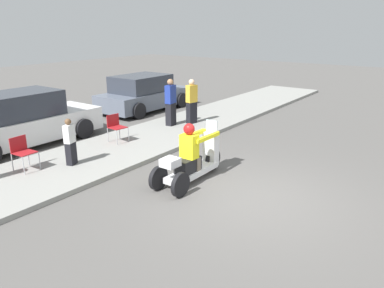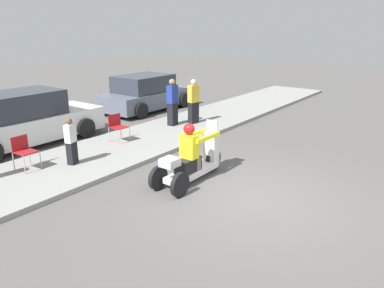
# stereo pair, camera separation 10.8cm
# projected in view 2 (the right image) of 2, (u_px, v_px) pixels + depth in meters

# --- Properties ---
(ground_plane) EXTENTS (60.00, 60.00, 0.00)m
(ground_plane) POSITION_uv_depth(u_px,v_px,m) (252.00, 198.00, 7.96)
(ground_plane) COLOR #565451
(sidewalk_strip) EXTENTS (28.00, 2.80, 0.12)m
(sidewalk_strip) POSITION_uv_depth(u_px,v_px,m) (107.00, 153.00, 10.58)
(sidewalk_strip) COLOR gray
(sidewalk_strip) RESTS_ON ground
(motorcycle_trike) EXTENTS (2.28, 0.72, 1.42)m
(motorcycle_trike) POSITION_uv_depth(u_px,v_px,m) (192.00, 160.00, 8.70)
(motorcycle_trike) COLOR black
(motorcycle_trike) RESTS_ON ground
(spectator_near_curb) EXTENTS (0.41, 0.30, 1.59)m
(spectator_near_curb) POSITION_uv_depth(u_px,v_px,m) (193.00, 102.00, 13.36)
(spectator_near_curb) COLOR black
(spectator_near_curb) RESTS_ON sidewalk_strip
(spectator_by_tree) EXTENTS (0.33, 0.26, 1.20)m
(spectator_by_tree) POSITION_uv_depth(u_px,v_px,m) (71.00, 142.00, 9.41)
(spectator_by_tree) COLOR black
(spectator_by_tree) RESTS_ON sidewalk_strip
(spectator_mid_group) EXTENTS (0.41, 0.27, 1.63)m
(spectator_mid_group) POSITION_uv_depth(u_px,v_px,m) (172.00, 103.00, 13.09)
(spectator_mid_group) COLOR black
(spectator_mid_group) RESTS_ON sidewalk_strip
(folding_chair_set_back) EXTENTS (0.50, 0.50, 0.82)m
(folding_chair_set_back) POSITION_uv_depth(u_px,v_px,m) (117.00, 125.00, 11.34)
(folding_chair_set_back) COLOR #A5A8AD
(folding_chair_set_back) RESTS_ON sidewalk_strip
(folding_chair_curbside) EXTENTS (0.49, 0.49, 0.82)m
(folding_chair_curbside) POSITION_uv_depth(u_px,v_px,m) (23.00, 149.00, 9.12)
(folding_chair_curbside) COLOR #A5A8AD
(folding_chair_curbside) RESTS_ON sidewalk_strip
(parked_car_lot_left) EXTENTS (4.71, 1.93, 1.64)m
(parked_car_lot_left) POSITION_uv_depth(u_px,v_px,m) (23.00, 121.00, 11.29)
(parked_car_lot_left) COLOR silver
(parked_car_lot_left) RESTS_ON ground
(parked_car_lot_far) EXTENTS (4.21, 2.06, 1.52)m
(parked_car_lot_far) POSITION_uv_depth(u_px,v_px,m) (146.00, 94.00, 16.01)
(parked_car_lot_far) COLOR slate
(parked_car_lot_far) RESTS_ON ground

